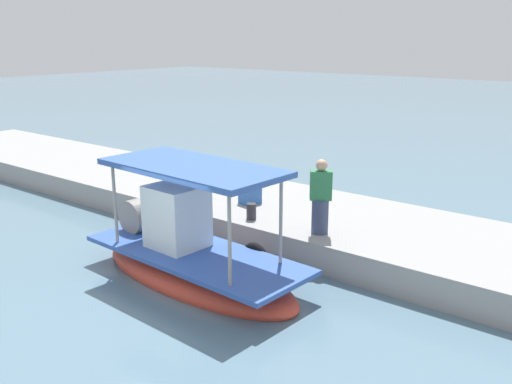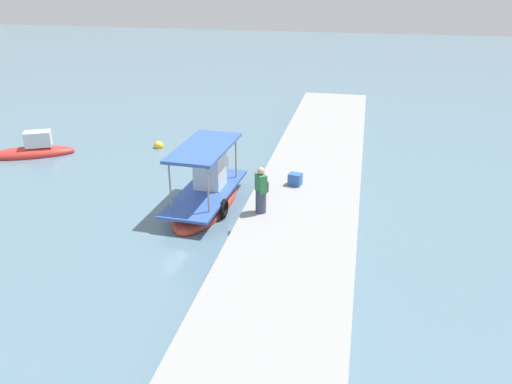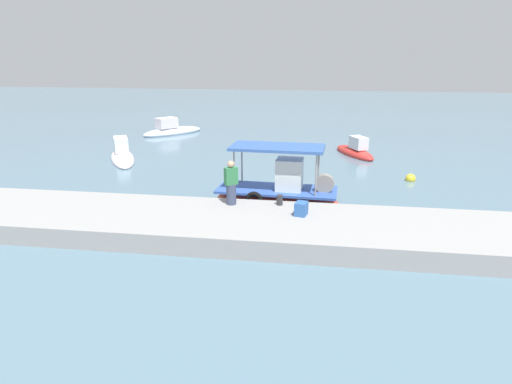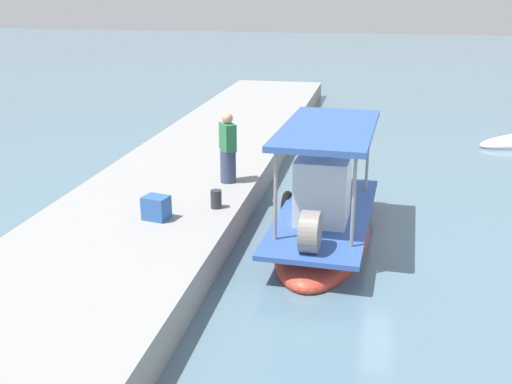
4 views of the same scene
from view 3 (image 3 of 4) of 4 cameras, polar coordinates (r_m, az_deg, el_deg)
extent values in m
plane|color=slate|center=(20.49, 2.35, -0.98)|extent=(120.00, 120.00, 0.00)
cube|color=#979594|center=(16.37, 0.71, -4.43)|extent=(36.00, 4.14, 0.70)
ellipsoid|color=#CC412E|center=(20.09, 2.59, -1.07)|extent=(5.47, 2.18, 0.89)
cube|color=#3558AC|center=(19.94, 2.61, 0.29)|extent=(5.26, 2.17, 0.10)
cube|color=silver|center=(19.69, 4.19, 2.08)|extent=(1.15, 1.11, 1.45)
cylinder|color=gray|center=(20.24, 7.80, 2.99)|extent=(0.07, 0.07, 1.87)
cylinder|color=gray|center=(18.83, 7.49, 1.93)|extent=(0.07, 0.07, 1.87)
cylinder|color=gray|center=(20.72, -1.77, 3.48)|extent=(0.07, 0.07, 1.87)
cylinder|color=gray|center=(19.34, -2.75, 2.47)|extent=(0.07, 0.07, 1.87)
cube|color=#365CA7|center=(19.48, 2.68, 5.58)|extent=(4.03, 2.05, 0.12)
torus|color=black|center=(19.20, -0.24, -1.00)|extent=(0.75, 0.22, 0.74)
cylinder|color=gray|center=(19.64, 8.54, 1.06)|extent=(0.82, 0.39, 0.80)
cylinder|color=#3A4460|center=(17.64, -3.10, -0.28)|extent=(0.53, 0.53, 0.80)
cube|color=#317A49|center=(17.43, -3.14, 2.01)|extent=(0.55, 0.50, 0.66)
sphere|color=tan|center=(17.32, -3.16, 3.48)|extent=(0.26, 0.26, 0.26)
cylinder|color=#2D2D33|center=(17.60, 2.97, -0.99)|extent=(0.24, 0.24, 0.40)
cube|color=#2F5FA9|center=(16.55, 5.65, -2.09)|extent=(0.50, 0.58, 0.49)
sphere|color=yellow|center=(24.80, 18.70, 1.59)|extent=(0.51, 0.51, 0.51)
ellipsoid|color=silver|center=(37.75, -10.34, 7.37)|extent=(4.67, 5.07, 0.77)
cube|color=silver|center=(37.37, -11.09, 8.45)|extent=(1.80, 1.86, 0.80)
ellipsoid|color=red|center=(30.12, 12.18, 4.77)|extent=(2.94, 4.27, 0.72)
cube|color=silver|center=(29.62, 12.66, 6.01)|extent=(1.21, 1.44, 0.77)
ellipsoid|color=white|center=(29.25, -16.29, 4.03)|extent=(3.65, 5.33, 0.65)
cube|color=silver|center=(29.61, -16.48, 5.70)|extent=(1.45, 1.78, 0.88)
camera|label=1|loc=(28.89, -12.08, 14.24)|focal=40.24mm
camera|label=2|loc=(23.98, -50.47, 17.18)|focal=36.25mm
camera|label=4|loc=(22.63, 37.33, 11.06)|focal=43.41mm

